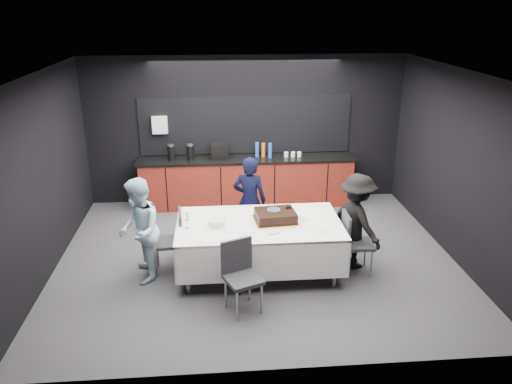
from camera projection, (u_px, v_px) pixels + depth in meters
ground at (257, 258)px, 7.68m from camera, size 6.00×6.00×0.00m
room_shell at (257, 141)px, 7.02m from camera, size 6.04×5.04×2.82m
kitchenette at (246, 177)px, 9.55m from camera, size 4.10×0.64×2.05m
party_table at (259, 231)px, 7.08m from camera, size 2.32×1.32×0.78m
cake_assembly at (275, 216)px, 7.06m from camera, size 0.64×0.54×0.18m
plate_stack at (217, 223)px, 6.91m from camera, size 0.23×0.23×0.10m
loose_plate_near at (228, 230)px, 6.78m from camera, size 0.20×0.20×0.01m
loose_plate_right_a at (305, 218)px, 7.17m from camera, size 0.18×0.18×0.01m
loose_plate_right_b at (323, 231)px, 6.77m from camera, size 0.18×0.18×0.01m
loose_plate_far at (259, 211)px, 7.40m from camera, size 0.20×0.20×0.01m
fork_pile at (274, 232)px, 6.70m from camera, size 0.17×0.14×0.02m
champagne_flute at (187, 218)px, 6.80m from camera, size 0.06×0.06×0.22m
chair_left at (173, 237)px, 7.16m from camera, size 0.45×0.45×0.92m
chair_right at (353, 239)px, 7.10m from camera, size 0.43×0.43×0.92m
chair_near at (240, 271)px, 6.26m from camera, size 0.55×0.55×0.92m
person_center at (250, 201)px, 7.95m from camera, size 0.60×0.46×1.45m
person_left at (139, 231)px, 6.85m from camera, size 0.65×0.79×1.49m
person_right at (356, 221)px, 7.22m from camera, size 0.88×1.06×1.43m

